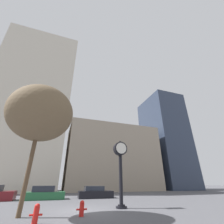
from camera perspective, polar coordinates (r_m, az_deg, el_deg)
The scene contains 10 objects.
ground_plane at distance 11.36m, azimuth -11.77°, elevation -32.91°, with size 200.00×200.00×0.00m, color #515156.
building_tall_tower at distance 39.33m, azimuth -27.72°, elevation 2.10°, with size 15.54×12.00×35.53m.
building_storefront_row at distance 37.37m, azimuth -0.60°, elevation -17.21°, with size 20.24×12.00×13.70m.
building_glass_modern at distance 46.26m, azimuth 19.32°, elevation -10.07°, with size 8.97×12.00×25.29m.
street_clock at distance 12.10m, azimuth 3.23°, elevation -18.48°, with size 1.03×0.77×4.66m.
car_green at distance 19.25m, azimuth -24.22°, elevation -26.50°, with size 3.93×1.98×1.29m.
car_black at distance 19.63m, azimuth -6.46°, elevation -28.29°, with size 3.95×2.13×1.23m.
fire_hydrant_near at distance 9.53m, azimuth -11.43°, elevation -32.24°, with size 0.56×0.24×0.73m.
fire_hydrant_far at distance 8.41m, azimuth -26.97°, elevation -31.21°, with size 0.53×0.23×0.76m.
bare_tree at distance 10.93m, azimuth -25.36°, elevation -0.49°, with size 4.07×4.07×7.57m.
Camera 1 is at (-1.77, -11.11, 1.59)m, focal length 24.00 mm.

